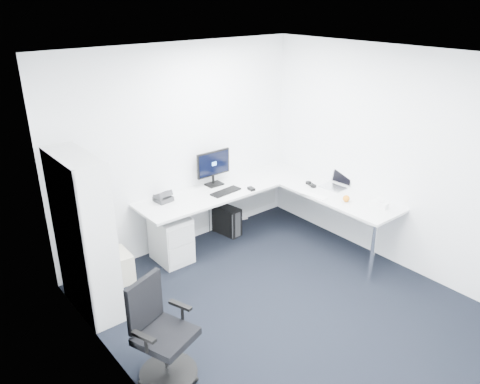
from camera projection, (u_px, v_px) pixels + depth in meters
ground at (290, 312)px, 5.14m from camera, size 4.20×4.20×0.00m
ceiling at (303, 59)px, 4.08m from camera, size 4.20×4.20×0.00m
wall_back at (180, 149)px, 6.11m from camera, size 3.60×0.02×2.70m
wall_left at (129, 261)px, 3.56m from camera, size 0.02×4.20×2.70m
wall_right at (400, 162)px, 5.66m from camera, size 0.02×4.20×2.70m
l_desk at (247, 221)px, 6.30m from camera, size 2.70×1.51×0.79m
drawer_pedestal at (171, 239)px, 6.04m from camera, size 0.40×0.50×0.62m
bookshelf at (84, 236)px, 4.88m from camera, size 0.35×0.90×1.79m
task_chair at (166, 334)px, 4.08m from camera, size 0.70×0.70×0.98m
black_pc_tower at (227, 220)px, 6.75m from camera, size 0.26×0.45×0.42m
beige_pc_tower at (122, 265)px, 5.68m from camera, size 0.20×0.40×0.37m
power_strip at (237, 219)px, 7.20m from camera, size 0.34×0.13×0.04m
monitor at (214, 168)px, 6.36m from camera, size 0.52×0.17×0.50m
black_keyboard at (226, 192)px, 6.22m from camera, size 0.45×0.20×0.02m
mouse at (251, 189)px, 6.29m from camera, size 0.08×0.12×0.03m
desk_phone at (163, 196)px, 5.93m from camera, size 0.22×0.22×0.14m
laptop at (334, 180)px, 6.31m from camera, size 0.35×0.34×0.23m
white_keyboard at (313, 195)px, 6.12m from camera, size 0.16×0.40×0.01m
headphones at (311, 184)px, 6.44m from camera, size 0.17×0.22×0.05m
orange_fruit at (346, 199)px, 5.93m from camera, size 0.09×0.09×0.09m
tissue_box at (379, 205)px, 5.77m from camera, size 0.14×0.22×0.07m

